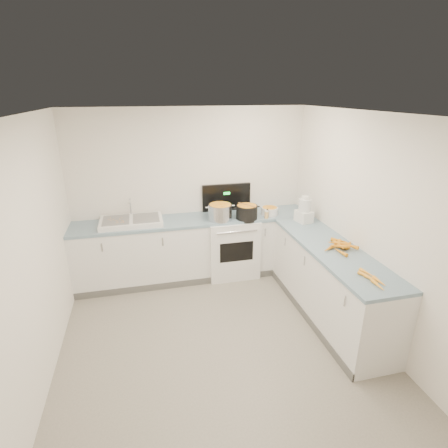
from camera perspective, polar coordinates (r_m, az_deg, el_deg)
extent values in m
cube|color=white|center=(5.34, -4.66, -4.07)|extent=(3.50, 0.60, 0.90)
cube|color=#7896AB|center=(5.16, -4.82, 0.68)|extent=(3.50, 0.62, 0.04)
cube|color=white|center=(4.60, 16.70, -9.26)|extent=(0.60, 2.20, 0.90)
cube|color=#7896AB|center=(4.39, 17.33, -3.94)|extent=(0.62, 2.20, 0.04)
cube|color=white|center=(5.41, 1.14, -3.61)|extent=(0.76, 0.65, 0.90)
cube|color=black|center=(5.44, 0.39, 4.39)|extent=(0.76, 0.05, 0.42)
cube|color=white|center=(5.09, -14.88, 0.41)|extent=(0.86, 0.52, 0.07)
cube|color=slate|center=(5.09, -17.22, 0.62)|extent=(0.36, 0.42, 0.01)
cube|color=slate|center=(5.07, -12.62, 1.01)|extent=(0.36, 0.42, 0.01)
cylinder|color=silver|center=(5.25, -15.02, 2.81)|extent=(0.03, 0.03, 0.24)
cylinder|color=silver|center=(5.05, -0.62, 1.84)|extent=(0.44, 0.44, 0.25)
cylinder|color=black|center=(5.11, 3.73, 1.86)|extent=(0.39, 0.39, 0.22)
cylinder|color=#AD7A47|center=(5.08, 3.76, 3.15)|extent=(0.19, 0.28, 0.01)
cylinder|color=white|center=(5.32, 7.44, 2.11)|extent=(0.31, 0.31, 0.12)
cylinder|color=#593319|center=(5.19, 7.05, 1.62)|extent=(0.04, 0.04, 0.11)
cylinder|color=#E5B266|center=(5.17, 6.96, 1.48)|extent=(0.06, 0.06, 0.10)
cube|color=white|center=(5.11, 12.90, 1.23)|extent=(0.23, 0.26, 0.16)
cylinder|color=silver|center=(5.06, 13.05, 3.03)|extent=(0.17, 0.17, 0.17)
cylinder|color=white|center=(5.03, 13.15, 4.20)|extent=(0.10, 0.10, 0.04)
cone|color=orange|center=(4.44, 19.48, -3.27)|extent=(0.19, 0.13, 0.05)
cone|color=orange|center=(4.24, 18.53, -4.36)|extent=(0.08, 0.20, 0.04)
cone|color=orange|center=(4.48, 19.59, -3.07)|extent=(0.17, 0.13, 0.05)
cone|color=orange|center=(4.47, 18.25, -3.04)|extent=(0.13, 0.18, 0.04)
cone|color=orange|center=(4.29, 16.71, -3.88)|extent=(0.18, 0.13, 0.04)
cone|color=orange|center=(4.44, 19.70, -3.33)|extent=(0.16, 0.14, 0.05)
cone|color=orange|center=(4.45, 18.31, -3.10)|extent=(0.15, 0.19, 0.05)
cone|color=orange|center=(4.55, 18.31, -2.60)|extent=(0.18, 0.17, 0.05)
cone|color=orange|center=(4.39, 18.22, -3.45)|extent=(0.21, 0.08, 0.04)
cone|color=orange|center=(4.34, 18.43, -3.42)|extent=(0.06, 0.17, 0.05)
cone|color=orange|center=(4.38, 18.27, -3.22)|extent=(0.06, 0.20, 0.04)
cone|color=orange|center=(4.34, 18.81, -3.41)|extent=(0.17, 0.13, 0.05)
cone|color=orange|center=(4.37, 18.06, -2.99)|extent=(0.21, 0.15, 0.05)
cone|color=orange|center=(4.40, 19.89, -3.33)|extent=(0.15, 0.20, 0.05)
cone|color=orange|center=(4.38, 17.74, -3.17)|extent=(0.17, 0.13, 0.05)
cone|color=orange|center=(4.30, 18.19, -3.49)|extent=(0.19, 0.12, 0.04)
cone|color=#FFA226|center=(3.69, 23.83, -9.12)|extent=(0.05, 0.19, 0.04)
cone|color=#FFA226|center=(3.76, 24.01, -8.54)|extent=(0.05, 0.17, 0.04)
cone|color=#FFA226|center=(3.78, 22.89, -8.25)|extent=(0.07, 0.17, 0.04)
cone|color=#FFA226|center=(3.82, 22.35, -7.85)|extent=(0.12, 0.20, 0.04)
cone|color=#FFA226|center=(3.88, 22.27, -7.37)|extent=(0.08, 0.18, 0.04)
cube|color=tan|center=(4.97, -16.26, 0.31)|extent=(0.05, 0.04, 0.00)
cube|color=tan|center=(4.97, -16.08, 0.34)|extent=(0.01, 0.05, 0.00)
cube|color=tan|center=(5.15, -16.35, 1.00)|extent=(0.03, 0.03, 0.00)
cube|color=tan|center=(5.02, -16.26, 0.54)|extent=(0.04, 0.04, 0.00)
cube|color=tan|center=(5.09, -17.63, 0.67)|extent=(0.03, 0.04, 0.00)
cube|color=tan|center=(5.18, -17.60, 0.93)|extent=(0.02, 0.04, 0.00)
cube|color=tan|center=(5.10, -16.66, 0.77)|extent=(0.01, 0.05, 0.00)
cube|color=tan|center=(5.17, -18.04, 0.92)|extent=(0.01, 0.04, 0.00)
cube|color=tan|center=(5.11, -16.71, 0.75)|extent=(0.05, 0.04, 0.00)
cube|color=tan|center=(5.08, -17.99, 0.54)|extent=(0.03, 0.04, 0.00)
cube|color=tan|center=(5.13, -18.28, 0.68)|extent=(0.04, 0.03, 0.00)
cube|color=tan|center=(4.97, -17.04, 0.21)|extent=(0.05, 0.04, 0.00)
cube|color=tan|center=(5.04, -17.13, 0.50)|extent=(0.04, 0.04, 0.00)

